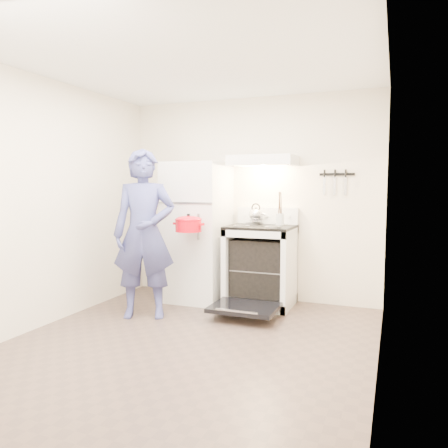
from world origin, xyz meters
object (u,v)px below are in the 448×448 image
Objects in this scene: refrigerator at (197,232)px; dutch_oven at (188,226)px; tea_kettle at (256,214)px; stove_body at (261,267)px; person at (144,234)px.

dutch_oven is at bearing -75.34° from refrigerator.
refrigerator reaches higher than tea_kettle.
stove_body is 1.02m from dutch_oven.
person is at bearing -130.13° from tea_kettle.
tea_kettle reaches higher than stove_body.
stove_body is 1.44m from person.
refrigerator is at bearing -162.85° from tea_kettle.
refrigerator reaches higher than stove_body.
person is (-0.22, -0.87, 0.05)m from refrigerator.
stove_body is at bearing 17.91° from person.
tea_kettle is (-0.12, 0.19, 0.62)m from stove_body.
person is (-1.03, -0.90, 0.44)m from stove_body.
person reaches higher than dutch_oven.
tea_kettle is 1.43m from person.
stove_body is (0.81, 0.02, -0.39)m from refrigerator.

